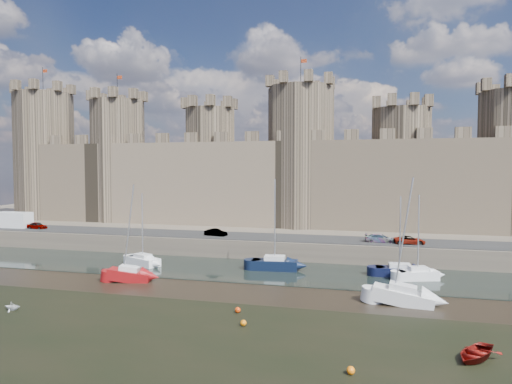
# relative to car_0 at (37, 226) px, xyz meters

# --- Properties ---
(ground) EXTENTS (160.00, 160.00, 0.00)m
(ground) POSITION_rel_car_0_xyz_m (37.62, -33.22, -3.07)
(ground) COLOR black
(ground) RESTS_ON ground
(water_channel) EXTENTS (160.00, 12.00, 0.08)m
(water_channel) POSITION_rel_car_0_xyz_m (37.62, -9.22, -3.03)
(water_channel) COLOR black
(water_channel) RESTS_ON ground
(quay) EXTENTS (160.00, 60.00, 2.50)m
(quay) POSITION_rel_car_0_xyz_m (37.62, 26.78, -1.82)
(quay) COLOR #4C443A
(quay) RESTS_ON ground
(road) EXTENTS (160.00, 7.00, 0.10)m
(road) POSITION_rel_car_0_xyz_m (37.62, 0.78, -0.52)
(road) COLOR black
(road) RESTS_ON quay
(castle) EXTENTS (108.50, 11.00, 29.00)m
(castle) POSITION_rel_car_0_xyz_m (36.99, 14.78, 8.60)
(castle) COLOR #42382B
(castle) RESTS_ON quay
(car_0) EXTENTS (3.48, 1.76, 1.14)m
(car_0) POSITION_rel_car_0_xyz_m (0.00, 0.00, 0.00)
(car_0) COLOR gray
(car_0) RESTS_ON quay
(car_1) EXTENTS (3.40, 1.65, 1.08)m
(car_1) POSITION_rel_car_0_xyz_m (29.95, -0.15, -0.03)
(car_1) COLOR gray
(car_1) RESTS_ON quay
(car_2) EXTENTS (3.92, 1.69, 1.13)m
(car_2) POSITION_rel_car_0_xyz_m (52.45, -0.02, -0.01)
(car_2) COLOR gray
(car_2) RESTS_ON quay
(car_3) EXTENTS (4.05, 2.25, 1.07)m
(car_3) POSITION_rel_car_0_xyz_m (56.01, -0.58, -0.03)
(car_3) COLOR gray
(car_3) RESTS_ON quay
(van) EXTENTS (5.83, 2.34, 2.54)m
(van) POSITION_rel_car_0_xyz_m (-4.75, 0.28, 0.70)
(van) COLOR silver
(van) RESTS_ON quay
(sailboat_0) EXTENTS (5.14, 3.68, 8.98)m
(sailboat_0) POSITION_rel_car_0_xyz_m (23.80, -9.92, -2.34)
(sailboat_0) COLOR white
(sailboat_0) RESTS_ON ground
(sailboat_1) EXTENTS (5.54, 2.55, 10.78)m
(sailboat_1) POSITION_rel_car_0_xyz_m (40.25, -8.34, -2.23)
(sailboat_1) COLOR black
(sailboat_1) RESTS_ON ground
(sailboat_2) EXTENTS (4.57, 2.92, 9.21)m
(sailboat_2) POSITION_rel_car_0_xyz_m (56.25, -9.21, -2.31)
(sailboat_2) COLOR white
(sailboat_2) RESTS_ON ground
(sailboat_3) EXTENTS (5.25, 2.37, 8.97)m
(sailboat_3) POSITION_rel_car_0_xyz_m (54.44, -7.89, -2.35)
(sailboat_3) COLOR black
(sailboat_3) RESTS_ON ground
(sailboat_4) EXTENTS (4.74, 2.66, 10.46)m
(sailboat_4) POSITION_rel_car_0_xyz_m (26.24, -17.33, -2.30)
(sailboat_4) COLOR maroon
(sailboat_4) RESTS_ON ground
(sailboat_5) EXTENTS (5.45, 2.55, 11.40)m
(sailboat_5) POSITION_rel_car_0_xyz_m (54.16, -18.69, -2.26)
(sailboat_5) COLOR silver
(sailboat_5) RESTS_ON ground
(dinghy_3) EXTENTS (1.53, 1.36, 0.75)m
(dinghy_3) POSITION_rel_car_0_xyz_m (21.70, -28.85, -2.69)
(dinghy_3) COLOR silver
(dinghy_3) RESTS_ON ground
(dinghy_4) EXTENTS (3.93, 4.18, 0.71)m
(dinghy_4) POSITION_rel_car_0_xyz_m (57.87, -29.90, -2.72)
(dinghy_4) COLOR maroon
(dinghy_4) RESTS_ON ground
(buoy_1) EXTENTS (0.49, 0.49, 0.49)m
(buoy_1) POSITION_rel_car_0_xyz_m (41.93, -27.63, -2.82)
(buoy_1) COLOR orange
(buoy_1) RESTS_ON ground
(buoy_3) EXTENTS (0.48, 0.48, 0.48)m
(buoy_3) POSITION_rel_car_0_xyz_m (40.58, -24.65, -2.83)
(buoy_3) COLOR red
(buoy_3) RESTS_ON ground
(buoy_5) EXTENTS (0.50, 0.50, 0.50)m
(buoy_5) POSITION_rel_car_0_xyz_m (50.34, -33.98, -2.82)
(buoy_5) COLOR orange
(buoy_5) RESTS_ON ground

